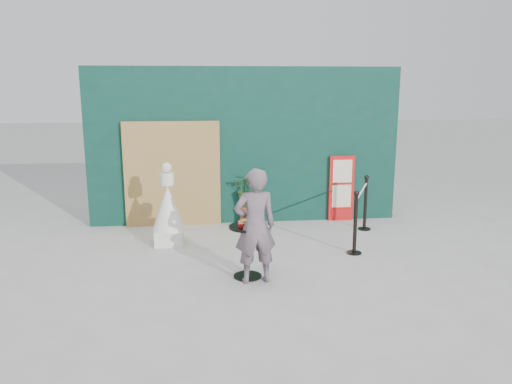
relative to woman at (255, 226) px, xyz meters
name	(u,v)px	position (x,y,z in m)	size (l,w,h in m)	color
ground	(265,280)	(0.15, 0.03, -0.80)	(60.00, 60.00, 0.00)	#ADAAA5
back_wall	(245,146)	(0.15, 3.18, 0.70)	(6.00, 0.30, 3.00)	#0B332A
bamboo_fence	(172,174)	(-1.25, 2.97, 0.20)	(1.80, 0.08, 2.00)	tan
woman	(255,226)	(0.00, 0.00, 0.00)	(0.58, 0.38, 1.59)	slate
menu_board	(341,188)	(2.05, 2.98, -0.15)	(0.50, 0.07, 1.30)	red
statue	(168,211)	(-1.28, 1.81, -0.22)	(0.55, 0.55, 1.41)	white
cafe_table	(247,243)	(-0.09, 0.19, -0.30)	(0.52, 0.52, 0.75)	black
food_basket	(248,223)	(-0.08, 0.19, -0.01)	(0.26, 0.19, 0.11)	#AE1412
planter	(249,193)	(0.21, 2.92, -0.18)	(0.62, 0.54, 1.06)	brown
stanchion_barrier	(361,213)	(2.01, 1.64, -0.30)	(0.84, 1.54, 1.03)	black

